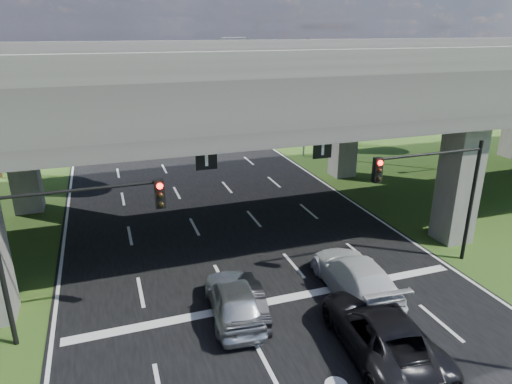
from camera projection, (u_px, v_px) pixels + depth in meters
ground at (314, 354)px, 16.03m from camera, size 160.00×160.00×0.00m
road at (234, 237)px, 24.92m from camera, size 18.00×120.00×0.03m
overpass at (221, 85)px, 24.01m from camera, size 80.00×15.00×10.00m
signal_right at (438, 184)px, 20.50m from camera, size 5.76×0.54×6.00m
signal_left at (64, 231)px, 15.73m from camera, size 5.76×0.54×6.00m
streetlight_far at (301, 90)px, 38.46m from camera, size 3.38×0.25×10.00m
streetlight_beyond at (244, 73)px, 52.69m from camera, size 3.38×0.25×10.00m
tree_left_far at (29, 85)px, 47.69m from camera, size 4.80×4.80×8.32m
tree_right_near at (312, 98)px, 43.38m from camera, size 4.20×4.20×7.28m
tree_right_mid at (305, 89)px, 51.52m from camera, size 3.91×3.90×6.76m
tree_right_far at (250, 78)px, 57.19m from camera, size 4.50×4.50×7.80m
car_silver at (234, 299)px, 17.79m from camera, size 2.32×4.81×1.59m
car_dark at (243, 300)px, 17.94m from camera, size 1.95×4.30×1.37m
car_white at (355, 276)px, 19.43m from camera, size 2.66×5.75×1.63m
car_trailing at (381, 331)px, 15.85m from camera, size 3.35×6.18×1.65m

